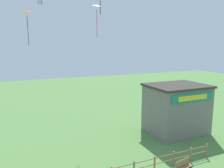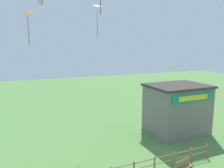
% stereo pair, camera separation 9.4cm
% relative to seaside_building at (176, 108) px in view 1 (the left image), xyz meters
% --- Properties ---
extents(seaside_building, '(6.39, 4.93, 5.38)m').
position_rel_seaside_building_xyz_m(seaside_building, '(0.00, 0.00, 0.00)').
color(seaside_building, slate).
rests_on(seaside_building, ground_plane).
extents(park_bench_by_building, '(1.61, 0.68, 0.98)m').
position_rel_seaside_building_xyz_m(park_bench_by_building, '(-4.80, -6.73, -2.20)').
color(park_bench_by_building, olive).
rests_on(park_bench_by_building, ground_plane).
extents(kite_orange_delta, '(1.01, 0.99, 3.37)m').
position_rel_seaside_building_xyz_m(kite_orange_delta, '(-14.68, 4.80, 9.76)').
color(kite_orange_delta, orange).
extents(kite_white_delta, '(1.16, 1.15, 3.51)m').
position_rel_seaside_building_xyz_m(kite_white_delta, '(-7.77, 4.09, 10.91)').
color(kite_white_delta, white).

